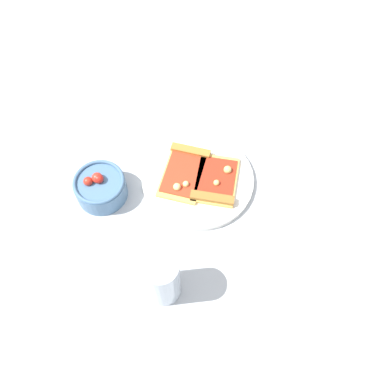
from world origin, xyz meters
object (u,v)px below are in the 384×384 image
(pizza_slice_near, at_px, (185,170))
(salad_bowl, at_px, (100,187))
(plate, at_px, (198,180))
(soda_glass, at_px, (162,279))
(pizza_slice_far, at_px, (215,183))
(paper_napkin, at_px, (293,144))

(pizza_slice_near, xyz_separation_m, salad_bowl, (0.17, 0.09, 0.01))
(plate, bearing_deg, salad_bowl, 22.30)
(plate, bearing_deg, pizza_slice_near, -17.53)
(plate, distance_m, salad_bowl, 0.22)
(salad_bowl, relative_size, soda_glass, 0.85)
(pizza_slice_far, height_order, soda_glass, soda_glass)
(salad_bowl, bearing_deg, pizza_slice_far, -163.00)
(plate, xyz_separation_m, pizza_slice_far, (-0.04, 0.01, 0.01))
(paper_napkin, bearing_deg, salad_bowl, 30.63)
(pizza_slice_near, distance_m, salad_bowl, 0.20)
(pizza_slice_near, bearing_deg, soda_glass, 95.14)
(paper_napkin, bearing_deg, pizza_slice_near, 31.84)
(plate, relative_size, paper_napkin, 1.71)
(plate, bearing_deg, soda_glass, 88.17)
(soda_glass, distance_m, paper_napkin, 0.48)
(pizza_slice_far, xyz_separation_m, salad_bowl, (0.25, 0.08, 0.01))
(salad_bowl, bearing_deg, pizza_slice_near, -151.08)
(salad_bowl, bearing_deg, paper_napkin, -149.37)
(pizza_slice_near, bearing_deg, salad_bowl, 28.92)
(plate, relative_size, soda_glass, 1.91)
(pizza_slice_near, xyz_separation_m, soda_glass, (-0.03, 0.28, 0.04))
(soda_glass, height_order, paper_napkin, soda_glass)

